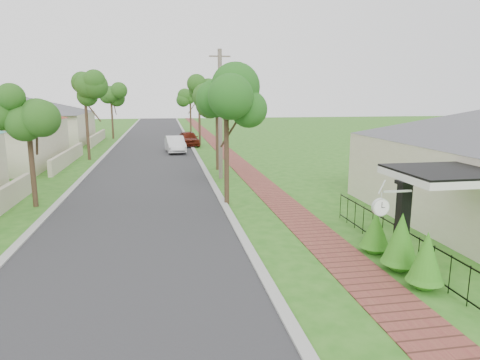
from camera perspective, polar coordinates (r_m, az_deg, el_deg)
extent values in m
plane|color=#286518|center=(12.50, -0.77, -11.28)|extent=(160.00, 160.00, 0.00)
cube|color=#28282B|center=(31.78, -11.98, 2.35)|extent=(7.00, 120.00, 0.02)
cube|color=#9E9E99|center=(31.86, -5.40, 2.56)|extent=(0.30, 120.00, 0.10)
cube|color=#9E9E99|center=(32.12, -18.50, 2.10)|extent=(0.30, 120.00, 0.10)
cube|color=brown|center=(32.16, -0.78, 2.70)|extent=(1.50, 120.00, 0.03)
cube|color=white|center=(13.11, 26.11, 0.57)|extent=(2.90, 2.60, 0.20)
cube|color=black|center=(13.09, 26.16, 1.13)|extent=(2.90, 2.60, 0.06)
cube|color=black|center=(12.70, 20.80, -5.64)|extent=(0.30, 0.30, 2.52)
cube|color=black|center=(13.07, 20.45, -10.43)|extent=(0.48, 0.48, 0.24)
cube|color=black|center=(12.42, 21.19, -0.33)|extent=(0.42, 0.42, 0.10)
cube|color=black|center=(13.79, 19.86, -5.61)|extent=(0.03, 8.00, 0.03)
cube|color=black|center=(14.03, 19.64, -8.74)|extent=(0.03, 8.00, 0.03)
cylinder|color=black|center=(11.35, 28.20, -12.36)|extent=(0.02, 0.02, 1.00)
cylinder|color=black|center=(11.83, 26.19, -11.21)|extent=(0.02, 0.02, 1.00)
cylinder|color=black|center=(12.33, 24.36, -10.15)|extent=(0.02, 0.02, 1.00)
cylinder|color=black|center=(12.85, 22.69, -9.16)|extent=(0.02, 0.02, 1.00)
cylinder|color=black|center=(13.38, 21.15, -8.24)|extent=(0.02, 0.02, 1.00)
cylinder|color=black|center=(13.92, 19.74, -7.38)|extent=(0.02, 0.02, 1.00)
cylinder|color=black|center=(14.47, 18.44, -6.59)|extent=(0.02, 0.02, 1.00)
cylinder|color=black|center=(15.03, 17.23, -5.85)|extent=(0.02, 0.02, 1.00)
cylinder|color=black|center=(15.60, 16.12, -5.16)|extent=(0.02, 0.02, 1.00)
cylinder|color=black|center=(16.17, 15.09, -4.52)|extent=(0.02, 0.02, 1.00)
cylinder|color=black|center=(16.76, 14.13, -3.93)|extent=(0.02, 0.02, 1.00)
cylinder|color=black|center=(17.35, 13.24, -3.37)|extent=(0.02, 0.02, 1.00)
cylinder|color=#382619|center=(27.71, -3.05, 6.04)|extent=(0.22, 0.22, 4.55)
sphere|color=#265316|center=(27.60, -3.10, 11.02)|extent=(1.70, 1.70, 1.70)
cylinder|color=#382619|center=(41.60, -5.43, 7.99)|extent=(0.22, 0.22, 4.90)
sphere|color=#265316|center=(41.53, -5.49, 11.56)|extent=(1.70, 1.70, 1.70)
cylinder|color=#382619|center=(55.56, -6.61, 8.42)|extent=(0.22, 0.22, 4.20)
sphere|color=#265316|center=(55.50, -6.66, 10.70)|extent=(1.70, 1.70, 1.70)
cylinder|color=#382619|center=(20.41, -26.00, 2.04)|extent=(0.22, 0.22, 3.85)
sphere|color=#265316|center=(20.22, -26.50, 7.74)|extent=(1.60, 1.60, 1.60)
cylinder|color=#382619|center=(33.95, -19.70, 6.66)|extent=(0.22, 0.22, 4.90)
sphere|color=#265316|center=(33.87, -20.00, 11.02)|extent=(1.70, 1.70, 1.70)
cylinder|color=#382619|center=(49.78, -16.67, 7.90)|extent=(0.22, 0.22, 4.55)
sphere|color=#265316|center=(49.72, -16.83, 10.67)|extent=(1.70, 1.70, 1.70)
sphere|color=#2C7016|center=(11.90, 23.40, -11.77)|extent=(0.71, 0.71, 0.71)
cone|color=#2C7016|center=(11.69, 23.63, -9.08)|extent=(0.81, 0.81, 1.19)
sphere|color=#2C7016|center=(12.81, 20.50, -9.75)|extent=(0.79, 0.79, 0.79)
cone|color=#2C7016|center=(12.59, 20.70, -6.96)|extent=(0.90, 0.90, 1.31)
sphere|color=#2C7016|center=(14.00, 17.52, -8.09)|extent=(0.73, 0.73, 0.73)
cone|color=#2C7016|center=(13.84, 17.64, -6.10)|extent=(0.83, 0.83, 1.02)
cube|color=#BFB299|center=(32.40, -21.97, 2.83)|extent=(0.25, 10.00, 1.00)
cube|color=beige|center=(47.38, -26.26, 6.13)|extent=(11.00, 10.00, 3.00)
pyramid|color=#4C4C51|center=(47.27, -26.50, 8.90)|extent=(15.56, 15.56, 1.60)
cube|color=#BFB299|center=(46.10, -18.46, 5.35)|extent=(0.25, 10.00, 1.00)
imported|color=#57180D|center=(41.35, -6.87, 5.50)|extent=(2.08, 4.25, 1.40)
imported|color=white|center=(36.64, -8.65, 4.70)|extent=(1.79, 4.26, 1.37)
cylinder|color=#382619|center=(18.77, -1.81, 3.26)|extent=(0.22, 0.22, 4.36)
sphere|color=#24621C|center=(18.59, -1.85, 10.31)|extent=(2.17, 2.17, 2.17)
cylinder|color=#76685C|center=(24.63, -2.65, 8.60)|extent=(0.24, 0.24, 7.30)
cube|color=#76685C|center=(24.70, -2.72, 16.16)|extent=(1.20, 0.08, 0.08)
cube|color=silver|center=(11.89, 20.27, -1.42)|extent=(0.79, 0.05, 0.05)
cylinder|color=silver|center=(11.71, 18.30, -2.38)|extent=(0.02, 0.02, 0.34)
cylinder|color=silver|center=(11.76, 18.23, -3.45)|extent=(0.47, 0.10, 0.47)
cylinder|color=white|center=(11.71, 18.36, -3.52)|extent=(0.41, 0.01, 0.41)
cylinder|color=white|center=(11.81, 18.11, -3.38)|extent=(0.41, 0.01, 0.41)
cube|color=black|center=(11.69, 18.41, -3.18)|extent=(0.01, 0.01, 0.16)
cube|color=black|center=(11.73, 18.58, -3.51)|extent=(0.10, 0.01, 0.02)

